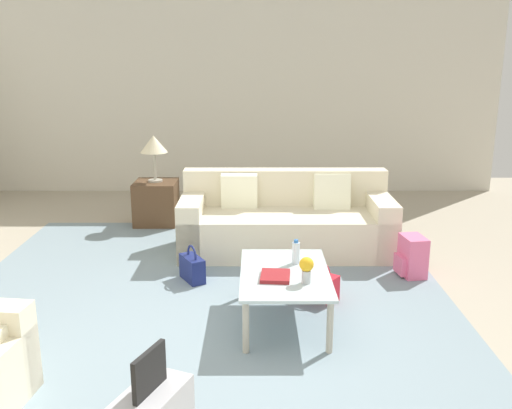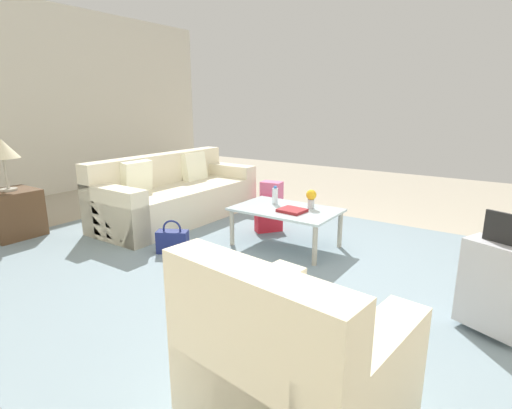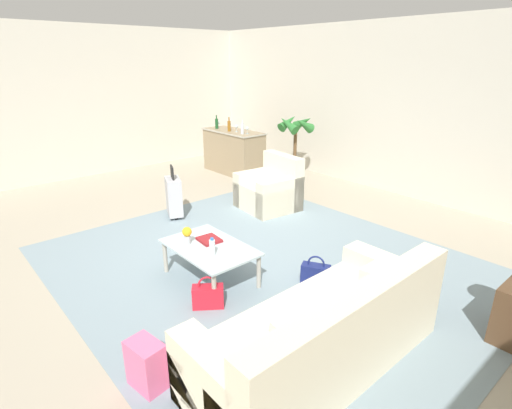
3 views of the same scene
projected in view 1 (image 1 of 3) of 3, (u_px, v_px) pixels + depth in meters
name	position (u px, v px, depth m)	size (l,w,h in m)	color
ground_plane	(220.00, 346.00, 4.24)	(12.00, 12.00, 0.00)	#A89E89
wall_right	(238.00, 92.00, 8.74)	(0.12, 8.00, 3.10)	beige
area_rug	(200.00, 310.00, 4.82)	(5.20, 4.40, 0.01)	gray
couch	(286.00, 223.00, 6.29)	(0.93, 2.28, 0.85)	beige
coffee_table	(285.00, 278.00, 4.53)	(1.10, 0.71, 0.43)	silver
water_bottle	(296.00, 253.00, 4.69)	(0.06, 0.06, 0.20)	silver
coffee_table_book	(275.00, 276.00, 4.40)	(0.26, 0.22, 0.03)	maroon
flower_vase	(306.00, 268.00, 4.28)	(0.11, 0.11, 0.21)	#B2B7BC
side_table	(156.00, 203.00, 7.27)	(0.53, 0.53, 0.55)	#513823
table_lamp	(154.00, 145.00, 7.08)	(0.34, 0.34, 0.59)	#ADA899
handbag_navy	(192.00, 268.00, 5.44)	(0.35, 0.28, 0.36)	navy
handbag_red	(320.00, 286.00, 5.02)	(0.30, 0.34, 0.36)	red
backpack_pink	(412.00, 257.00, 5.55)	(0.33, 0.28, 0.40)	pink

